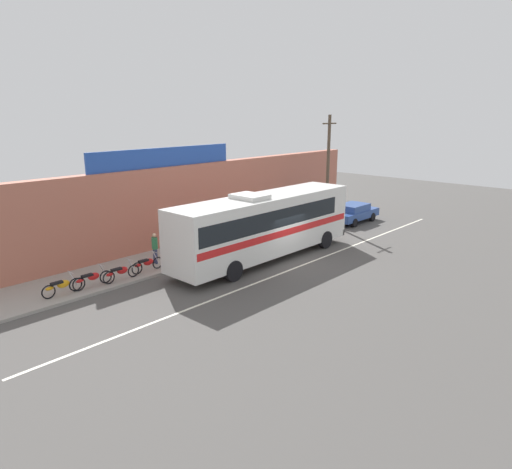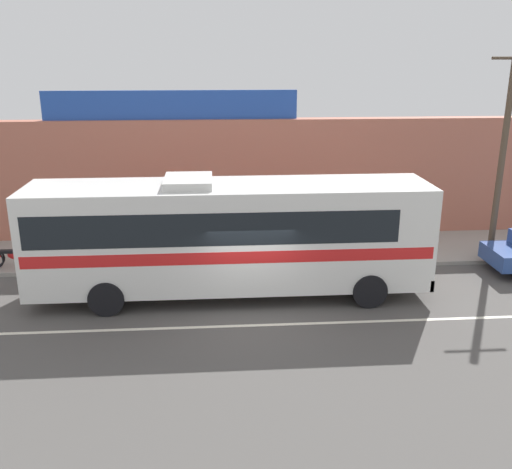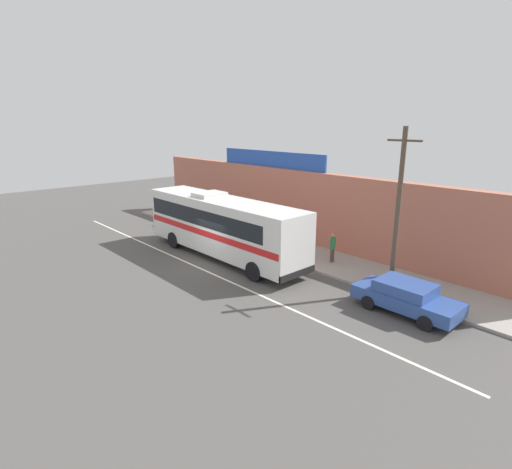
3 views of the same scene
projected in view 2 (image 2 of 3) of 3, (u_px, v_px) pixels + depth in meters
The scene contains 11 objects.
ground_plane at pixel (251, 313), 16.67m from camera, with size 70.00×70.00×0.00m, color #4F4C49.
sidewalk_slab at pixel (242, 252), 21.59m from camera, with size 30.00×3.60×0.14m, color gray.
storefront_facade at pixel (239, 179), 22.92m from camera, with size 30.00×0.70×4.80m, color #B26651.
storefront_billboard at pixel (171, 105), 21.84m from camera, with size 9.73×0.12×1.10m, color #234CAD.
road_center_stripe at pixel (253, 325), 15.91m from camera, with size 30.00×0.14×0.01m, color silver.
intercity_bus at pixel (227, 232), 17.30m from camera, with size 12.07×2.66×3.78m.
utility_pole at pixel (503, 150), 19.78m from camera, with size 1.60×0.22×7.56m.
motorcycle_blue at pixel (61, 254), 19.91m from camera, with size 1.84×0.56×0.94m.
motorcycle_purple at pixel (13, 256), 19.64m from camera, with size 1.94×0.56×0.94m.
pedestrian_far_right at pixel (95, 232), 20.56m from camera, with size 0.30×0.48×1.64m.
pedestrian_by_curb at pixel (366, 223), 21.52m from camera, with size 0.30×0.48×1.70m.
Camera 2 is at (-0.97, -15.14, 7.28)m, focal length 39.98 mm.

